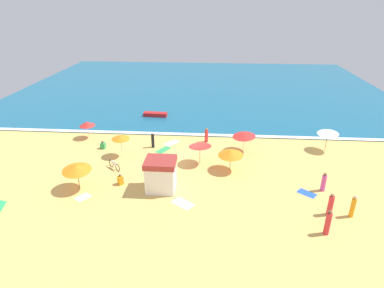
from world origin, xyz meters
The scene contains 26 objects.
ground_plane centered at (0.00, 0.00, 0.00)m, with size 60.00×60.00×0.00m, color #EDBC60.
ocean_water centered at (0.00, 28.00, 0.05)m, with size 60.00×44.00×0.10m, color #196084.
wave_breaker_foam centered at (0.00, 6.30, 0.10)m, with size 57.00×0.70×0.01m, color white.
lifeguard_cabana centered at (-1.66, -5.07, 1.36)m, with size 2.42×2.21×2.66m.
beach_umbrella_0 centered at (-11.32, 4.65, 1.68)m, with size 2.15×2.16×1.95m.
beach_umbrella_1 centered at (13.72, 3.38, 1.98)m, with size 2.93×2.93×2.25m.
beach_umbrella_2 centered at (-8.27, -5.54, 1.92)m, with size 2.93×2.94×2.25m.
beach_umbrella_3 centered at (1.20, -0.38, 1.93)m, with size 2.92×2.93×2.20m.
beach_umbrella_4 centered at (3.96, -1.49, 1.71)m, with size 3.12×3.13×2.00m.
beach_umbrella_5 centered at (-6.44, 0.54, 1.98)m, with size 2.23×2.24×2.20m.
beach_umbrella_6 centered at (5.41, 2.59, 1.75)m, with size 3.19×3.19×2.02m.
parked_bicycle centered at (-6.45, -2.01, 0.38)m, with size 1.37×1.29×0.76m.
beachgoer_0 centered at (11.27, -4.32, 0.75)m, with size 0.52×0.52×1.61m.
beachgoer_1 centered at (-5.16, -4.59, 0.40)m, with size 0.56×0.56×0.94m.
beachgoer_2 centered at (-3.81, 2.79, 0.79)m, with size 0.44×0.44×1.67m.
beachgoer_3 centered at (10.81, -7.52, 0.82)m, with size 0.48×0.48×1.75m.
beachgoer_4 centered at (9.97, -9.65, 0.88)m, with size 0.51×0.51×1.87m.
beachgoer_5 centered at (1.64, 4.58, 0.74)m, with size 0.50×0.50×1.59m.
beachgoer_6 centered at (-8.87, 2.12, 0.34)m, with size 0.49×0.49×0.84m.
beachgoer_7 centered at (12.30, -7.62, 0.82)m, with size 0.45×0.45×1.72m.
beach_towel_0 centered at (0.29, -6.96, 0.01)m, with size 1.92×1.76×0.01m.
beach_towel_1 centered at (-2.65, 2.22, 0.01)m, with size 1.60×1.93×0.01m.
beach_towel_2 centered at (-7.57, -6.71, 0.01)m, with size 1.30×1.37×0.01m.
beach_towel_3 centered at (9.94, -4.84, 0.01)m, with size 1.62×1.51×0.01m.
beach_towel_4 centered at (-2.03, 4.00, 0.01)m, with size 1.75×1.82×0.01m.
small_boat_0 centered at (-5.23, 12.05, 0.34)m, with size 3.07×1.10×0.48m.
Camera 1 is at (2.47, -27.08, 14.15)m, focal length 30.16 mm.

